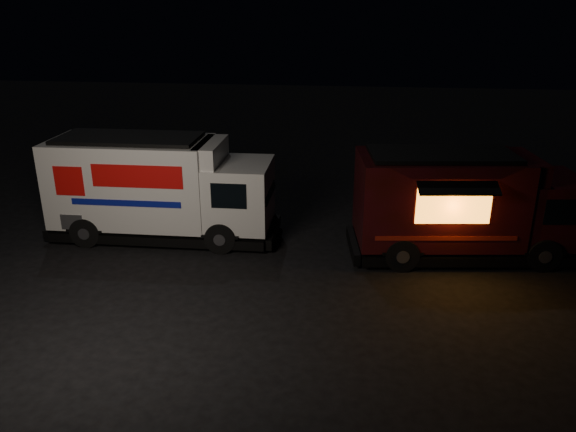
# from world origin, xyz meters

# --- Properties ---
(ground) EXTENTS (80.00, 80.00, 0.00)m
(ground) POSITION_xyz_m (0.00, 0.00, 0.00)
(ground) COLOR black
(ground) RESTS_ON ground
(white_truck) EXTENTS (7.45, 2.61, 3.36)m
(white_truck) POSITION_xyz_m (-3.60, 3.45, 1.68)
(white_truck) COLOR silver
(white_truck) RESTS_ON ground
(red_truck) EXTENTS (7.24, 3.38, 3.25)m
(red_truck) POSITION_xyz_m (5.98, 3.14, 1.62)
(red_truck) COLOR #370A12
(red_truck) RESTS_ON ground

